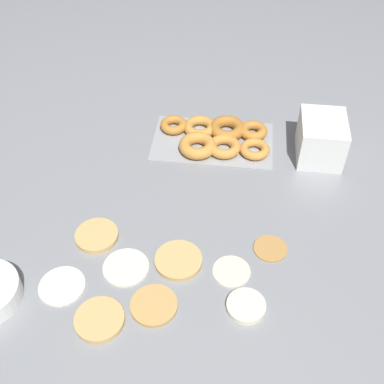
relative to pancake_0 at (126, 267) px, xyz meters
The scene contains 12 objects.
ground_plane 0.14m from the pancake_0, 135.37° to the right, with size 3.00×3.00×0.00m, color gray.
pancake_0 is the anchor object (origin of this frame).
pancake_1 0.29m from the pancake_0, 165.60° to the left, with size 0.09×0.09×0.01m, color beige.
pancake_2 0.25m from the pancake_0, behind, with size 0.09×0.09×0.01m, color beige.
pancake_3 0.13m from the pancake_0, 131.54° to the left, with size 0.11×0.11×0.01m, color tan.
pancake_4 0.12m from the pancake_0, 41.95° to the right, with size 0.11×0.11×0.01m, color tan.
pancake_5 0.35m from the pancake_0, 164.21° to the right, with size 0.08×0.08×0.01m, color #B27F42.
pancake_6 0.15m from the pancake_0, 26.90° to the left, with size 0.11×0.11×0.01m, color silver.
pancake_7 0.15m from the pancake_0, 79.73° to the left, with size 0.11×0.11×0.01m, color tan.
pancake_8 0.12m from the pancake_0, 165.41° to the right, with size 0.11×0.11×0.01m, color tan.
donut_tray 0.52m from the pancake_0, 109.43° to the right, with size 0.36×0.22×0.04m.
container_stack 0.67m from the pancake_0, 135.59° to the right, with size 0.13×0.16×0.12m.
Camera 1 is at (-0.14, 0.74, 0.94)m, focal length 45.00 mm.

